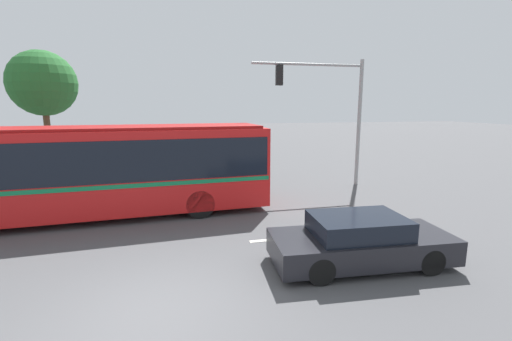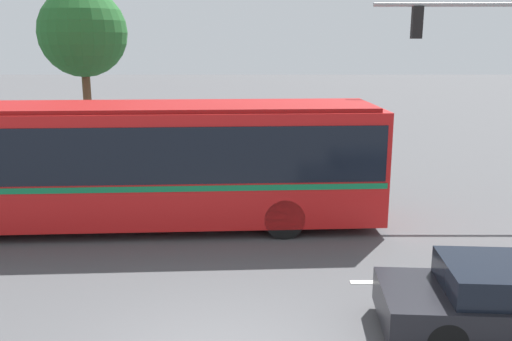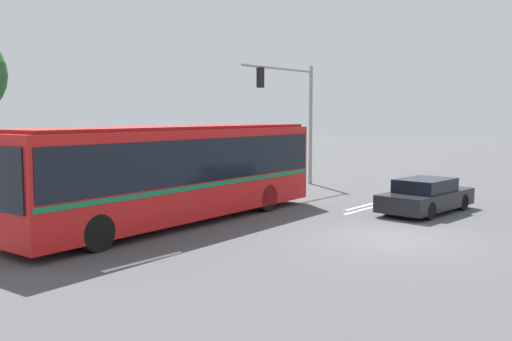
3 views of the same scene
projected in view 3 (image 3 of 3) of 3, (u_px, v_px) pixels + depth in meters
The scene contains 8 objects.
ground_plane at pixel (389, 239), 16.09m from camera, with size 140.00×140.00×0.00m, color #4C4C4F.
city_bus at pixel (177, 168), 18.35m from camera, with size 12.27×3.22×3.19m.
sedan_foreground at pixel (426, 196), 20.41m from camera, with size 4.51×2.04×1.25m.
traffic_light_pole at pixel (295, 105), 27.62m from camera, with size 5.46×0.24×6.05m.
flowering_hedge at pixel (114, 182), 22.27m from camera, with size 7.67×1.02×1.82m.
lane_stripe_near at pixel (361, 210), 20.89m from camera, with size 2.40×0.16×0.01m, color silver.
lane_stripe_mid at pixel (144, 261), 13.59m from camera, with size 2.40×0.16×0.01m, color silver.
lane_stripe_far at pixel (362, 206), 21.79m from camera, with size 2.40×0.16×0.01m, color silver.
Camera 3 is at (-14.62, -7.14, 3.54)m, focal length 39.28 mm.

